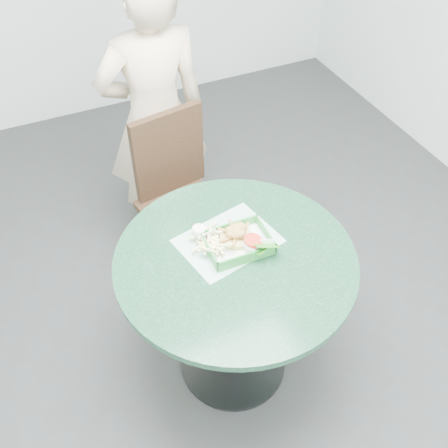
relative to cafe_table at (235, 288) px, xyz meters
name	(u,v)px	position (x,y,z in m)	size (l,w,h in m)	color
floor	(233,363)	(0.00, 0.00, -0.58)	(4.00, 5.00, 0.02)	#303335
cafe_table	(235,288)	(0.00, 0.00, 0.00)	(0.94, 0.94, 0.75)	#303033
dining_chair	(177,190)	(0.02, 0.72, -0.05)	(0.38, 0.38, 0.93)	#482317
diner_person	(155,114)	(0.03, 1.02, 0.22)	(0.58, 0.38, 1.60)	beige
placemat	(228,244)	(0.01, 0.09, 0.17)	(0.37, 0.28, 0.00)	#9ACEC0
food_basket	(238,248)	(0.03, 0.04, 0.19)	(0.25, 0.18, 0.05)	#2C8C37
crab_sandwich	(236,236)	(0.04, 0.07, 0.22)	(0.12, 0.12, 0.07)	tan
fries_pile	(210,245)	(-0.07, 0.09, 0.21)	(0.12, 0.13, 0.05)	#F0E599
sauce_ramekin	(199,234)	(-0.09, 0.15, 0.22)	(0.05, 0.05, 0.03)	white
garnish_cup	(256,247)	(0.09, 0.00, 0.21)	(0.12, 0.11, 0.05)	silver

